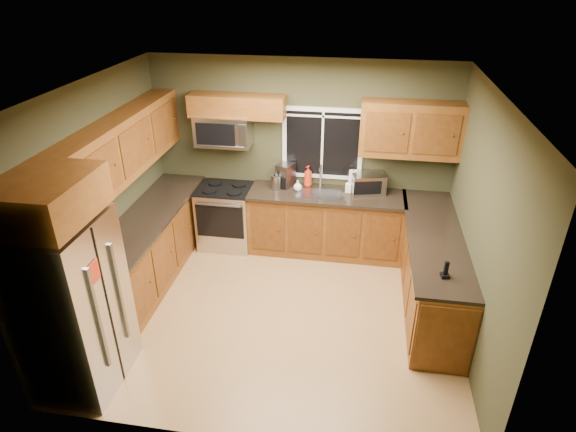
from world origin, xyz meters
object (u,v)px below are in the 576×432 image
(paper_towel_roll, at_px, (353,180))
(soap_bottle_a, at_px, (308,176))
(microwave, at_px, (224,130))
(soap_bottle_b, at_px, (348,186))
(soap_bottle_c, at_px, (298,186))
(refrigerator, at_px, (74,306))
(coffee_maker, at_px, (285,176))
(toaster_oven, at_px, (368,183))
(cordless_phone, at_px, (445,272))
(kettle, at_px, (276,181))
(range, at_px, (226,216))

(paper_towel_roll, distance_m, soap_bottle_a, 0.63)
(microwave, distance_m, soap_bottle_b, 1.88)
(soap_bottle_c, bearing_deg, soap_bottle_a, 56.94)
(refrigerator, relative_size, coffee_maker, 5.42)
(toaster_oven, xyz_separation_m, cordless_phone, (0.81, -1.93, -0.08))
(paper_towel_roll, height_order, soap_bottle_c, paper_towel_roll)
(coffee_maker, height_order, soap_bottle_c, coffee_maker)
(kettle, distance_m, soap_bottle_b, 1.01)
(coffee_maker, bearing_deg, soap_bottle_b, -3.62)
(coffee_maker, distance_m, kettle, 0.17)
(paper_towel_roll, height_order, soap_bottle_b, paper_towel_roll)
(microwave, xyz_separation_m, coffee_maker, (0.86, 0.03, -0.63))
(coffee_maker, bearing_deg, paper_towel_roll, 2.57)
(soap_bottle_a, bearing_deg, toaster_oven, -5.70)
(kettle, bearing_deg, cordless_phone, -41.39)
(range, xyz_separation_m, soap_bottle_c, (1.05, 0.05, 0.55))
(soap_bottle_c, xyz_separation_m, cordless_phone, (1.77, -1.83, -0.02))
(soap_bottle_c, bearing_deg, microwave, 175.10)
(paper_towel_roll, bearing_deg, coffee_maker, -177.43)
(microwave, height_order, cordless_phone, microwave)
(coffee_maker, bearing_deg, soap_bottle_a, 11.25)
(toaster_oven, height_order, soap_bottle_b, toaster_oven)
(coffee_maker, distance_m, soap_bottle_b, 0.90)
(coffee_maker, bearing_deg, soap_bottle_c, -32.18)
(refrigerator, relative_size, soap_bottle_a, 5.97)
(range, height_order, soap_bottle_a, soap_bottle_a)
(coffee_maker, relative_size, soap_bottle_c, 2.22)
(refrigerator, relative_size, toaster_oven, 3.52)
(kettle, xyz_separation_m, soap_bottle_b, (1.01, 0.06, -0.03))
(refrigerator, distance_m, kettle, 3.17)
(soap_bottle_c, bearing_deg, kettle, 179.27)
(microwave, relative_size, soap_bottle_a, 2.52)
(range, relative_size, cordless_phone, 5.08)
(microwave, height_order, kettle, microwave)
(coffee_maker, relative_size, soap_bottle_b, 1.84)
(range, distance_m, coffee_maker, 1.07)
(range, xyz_separation_m, soap_bottle_b, (1.75, 0.11, 0.56))
(range, xyz_separation_m, coffee_maker, (0.86, 0.17, 0.63))
(coffee_maker, bearing_deg, kettle, -133.34)
(microwave, distance_m, toaster_oven, 2.11)
(range, bearing_deg, refrigerator, -103.97)
(paper_towel_roll, xyz_separation_m, soap_bottle_a, (-0.63, 0.02, 0.01))
(refrigerator, distance_m, toaster_oven, 3.98)
(cordless_phone, bearing_deg, range, 147.74)
(range, height_order, microwave, microwave)
(microwave, xyz_separation_m, kettle, (0.74, -0.09, -0.67))
(soap_bottle_c, bearing_deg, cordless_phone, -45.87)
(range, distance_m, microwave, 1.27)
(toaster_oven, distance_m, soap_bottle_b, 0.27)
(range, relative_size, coffee_maker, 2.82)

